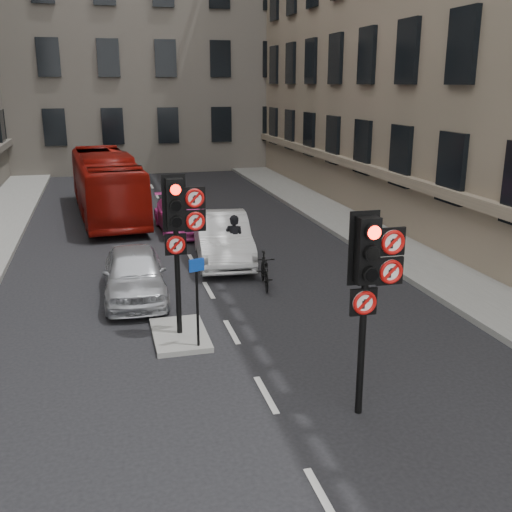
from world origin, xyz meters
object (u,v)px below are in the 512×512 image
car_white (222,238)px  car_pink (181,215)px  signal_near (371,272)px  signal_far (180,221)px  bus_red (106,185)px  motorcycle (265,270)px  motorcyclist (234,242)px  info_sign (197,290)px  car_silver (134,273)px

car_white → car_pink: size_ratio=1.09×
signal_near → signal_far: (-2.60, 4.00, 0.12)m
signal_far → bus_red: bearing=95.8°
signal_near → motorcycle: 7.21m
car_pink → motorcyclist: (0.95, -5.28, 0.23)m
car_pink → motorcyclist: size_ratio=2.52×
car_pink → car_white: bearing=-82.3°
signal_near → info_sign: signal_near is taller
info_sign → car_silver: bearing=89.5°
motorcycle → info_sign: size_ratio=0.83×
car_silver → info_sign: (1.10, -3.75, 0.70)m
signal_far → car_white: signal_far is taller
car_pink → motorcycle: (1.38, -7.26, -0.13)m
motorcycle → car_silver: bearing=-171.6°
signal_near → motorcyclist: size_ratio=2.11×
car_white → motorcyclist: size_ratio=2.75×
car_white → motorcycle: size_ratio=2.86×
info_sign → signal_far: bearing=87.9°
signal_far → car_silver: bearing=106.8°
signal_far → car_white: bearing=70.3°
signal_near → motorcycle: bearing=89.2°
car_white → car_silver: bearing=-130.8°
signal_near → motorcycle: size_ratio=2.20×
bus_red → info_sign: 14.60m
car_silver → car_pink: 7.56m
info_sign → motorcycle: bearing=39.3°
signal_near → car_silver: 8.00m
signal_near → car_white: size_ratio=0.77×
motorcyclist → car_white: bearing=-53.3°
car_white → motorcycle: bearing=-72.1°
car_silver → info_sign: size_ratio=2.04×
motorcycle → motorcyclist: bearing=111.4°
car_silver → motorcycle: bearing=0.8°
motorcyclist → info_sign: 6.07m
motorcycle → motorcyclist: size_ratio=0.96×
motorcycle → bus_red: bearing=119.7°
car_white → car_pink: (-0.75, 4.39, -0.15)m
signal_far → info_sign: size_ratio=1.83×
bus_red → info_sign: size_ratio=5.00×
car_silver → info_sign: 3.97m
bus_red → motorcycle: bus_red is taller
motorcyclist → motorcycle: bearing=126.8°
signal_near → car_silver: (-3.49, 6.94, -1.90)m
car_white → motorcyclist: 0.92m
car_silver → motorcyclist: bearing=33.0°
motorcyclist → signal_far: bearing=89.5°
signal_far → car_white: 6.43m
car_white → info_sign: size_ratio=2.38×
signal_far → motorcyclist: 5.69m
signal_near → car_white: 9.96m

